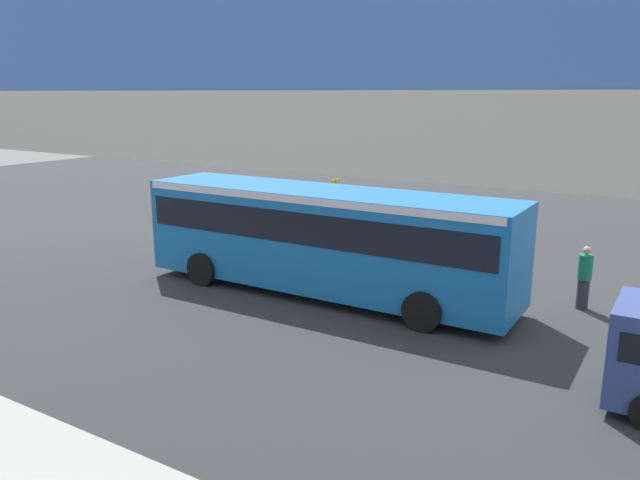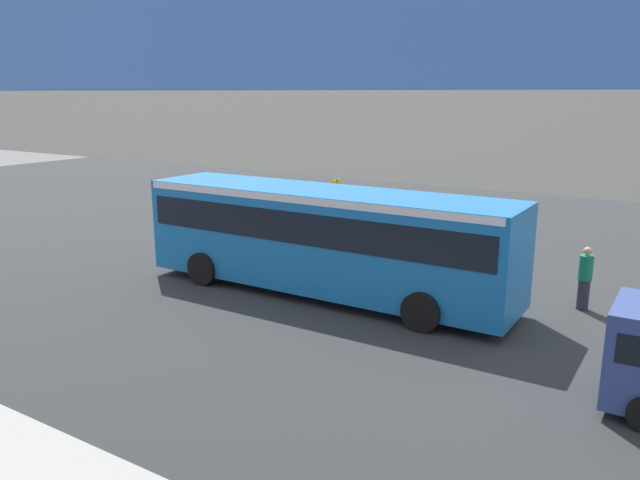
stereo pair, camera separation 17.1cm
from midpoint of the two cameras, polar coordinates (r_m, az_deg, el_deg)
ground at (r=19.06m, az=1.76°, el=-4.64°), size 80.00×80.00×0.00m
city_bus at (r=18.28m, az=0.62°, el=0.70°), size 11.54×2.85×3.15m
pedestrian at (r=18.71m, az=23.36°, el=-3.28°), size 0.38×0.38×1.79m
traffic_sign at (r=22.95m, az=1.74°, el=3.33°), size 0.08×0.60×2.80m
lane_dash_leftmost at (r=19.99m, az=15.82°, el=-4.29°), size 2.00×0.20×0.01m
lane_dash_left at (r=21.37m, az=5.50°, el=-2.68°), size 2.00×0.20×0.01m
lane_dash_centre at (r=23.36m, az=-3.29°, el=-1.24°), size 2.00×0.20×0.01m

